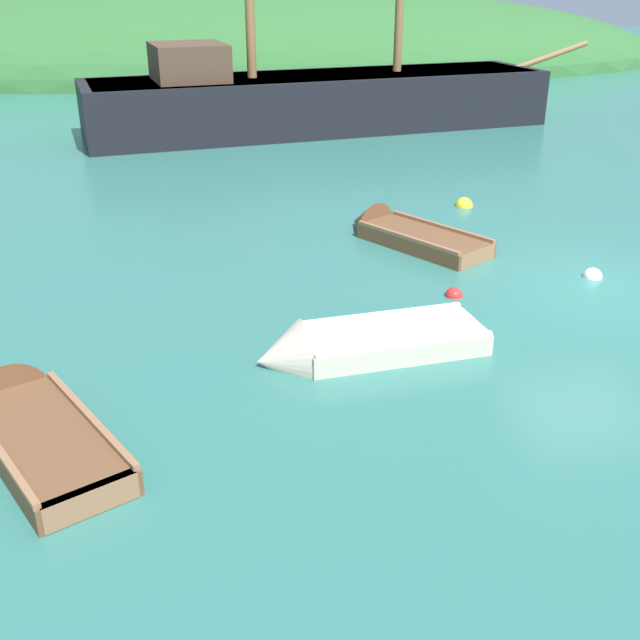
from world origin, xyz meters
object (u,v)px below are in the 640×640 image
at_px(buoy_yellow, 464,206).
at_px(rowboat_portside, 402,236).
at_px(sailing_ship, 316,110).
at_px(buoy_white, 592,277).
at_px(buoy_red, 454,296).
at_px(rowboat_near_dock, 31,428).
at_px(rowboat_center, 354,349).

bearing_deg(buoy_yellow, rowboat_portside, -132.62).
distance_m(sailing_ship, buoy_white, 14.57).
xyz_separation_m(sailing_ship, buoy_yellow, (2.12, -9.59, -0.67)).
relative_size(buoy_white, buoy_red, 1.13).
height_order(rowboat_portside, buoy_red, rowboat_portside).
height_order(rowboat_near_dock, buoy_yellow, rowboat_near_dock).
height_order(rowboat_near_dock, buoy_white, rowboat_near_dock).
height_order(rowboat_center, buoy_yellow, rowboat_center).
bearing_deg(buoy_white, buoy_red, -170.06).
bearing_deg(rowboat_center, sailing_ship, -103.83).
relative_size(rowboat_center, buoy_yellow, 8.23).
relative_size(rowboat_near_dock, buoy_white, 9.84).
height_order(buoy_white, buoy_red, buoy_white).
bearing_deg(buoy_white, rowboat_near_dock, -156.58).
xyz_separation_m(rowboat_portside, buoy_yellow, (2.00, 2.18, -0.09)).
height_order(rowboat_near_dock, buoy_red, rowboat_near_dock).
bearing_deg(buoy_white, rowboat_portside, 139.26).
height_order(sailing_ship, buoy_white, sailing_ship).
bearing_deg(rowboat_portside, rowboat_near_dock, 102.81).
distance_m(rowboat_near_dock, rowboat_portside, 8.74).
distance_m(rowboat_portside, buoy_white, 3.80).
relative_size(rowboat_portside, rowboat_center, 0.98).
xyz_separation_m(sailing_ship, rowboat_near_dock, (-5.91, -18.10, -0.57)).
relative_size(rowboat_portside, buoy_yellow, 8.05).
distance_m(rowboat_center, buoy_red, 2.80).
distance_m(rowboat_portside, rowboat_center, 5.20).
relative_size(rowboat_near_dock, buoy_yellow, 8.08).
xyz_separation_m(buoy_red, buoy_yellow, (1.83, 5.13, 0.00)).
distance_m(rowboat_near_dock, buoy_red, 7.06).
xyz_separation_m(rowboat_center, buoy_yellow, (3.89, 7.03, -0.10)).
bearing_deg(buoy_red, rowboat_portside, 93.30).
xyz_separation_m(rowboat_center, buoy_red, (2.06, 1.90, -0.10)).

